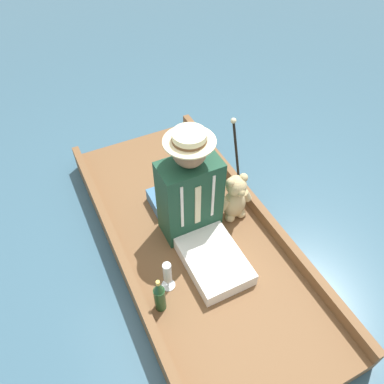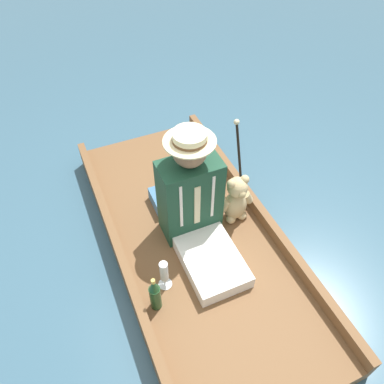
{
  "view_description": "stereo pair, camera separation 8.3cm",
  "coord_description": "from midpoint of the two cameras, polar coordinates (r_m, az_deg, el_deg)",
  "views": [
    {
      "loc": [
        0.77,
        1.53,
        2.45
      ],
      "look_at": [
        -0.01,
        -0.05,
        0.57
      ],
      "focal_mm": 35.0,
      "sensor_mm": 36.0,
      "label": 1
    },
    {
      "loc": [
        0.69,
        1.57,
        2.45
      ],
      "look_at": [
        -0.01,
        -0.05,
        0.57
      ],
      "focal_mm": 35.0,
      "sensor_mm": 36.0,
      "label": 2
    }
  ],
  "objects": [
    {
      "name": "teddy_bear",
      "position": [
        2.86,
        5.76,
        -0.98
      ],
      "size": [
        0.3,
        0.18,
        0.43
      ],
      "color": "tan",
      "rests_on": "punt_boat"
    },
    {
      "name": "walking_cane",
      "position": [
        2.89,
        6.0,
        5.55
      ],
      "size": [
        0.04,
        0.26,
        0.71
      ],
      "color": "black",
      "rests_on": "punt_boat"
    },
    {
      "name": "punt_boat",
      "position": [
        2.93,
        -0.57,
        -7.43
      ],
      "size": [
        1.19,
        2.63,
        0.25
      ],
      "color": "brown",
      "rests_on": "ground_plane"
    },
    {
      "name": "champagne_bottle",
      "position": [
        2.45,
        -5.97,
        -15.46
      ],
      "size": [
        0.08,
        0.08,
        0.32
      ],
      "color": "#1E4723",
      "rests_on": "punt_boat"
    },
    {
      "name": "ground_plane",
      "position": [
        2.99,
        -0.56,
        -8.33
      ],
      "size": [
        16.0,
        16.0,
        0.0
      ],
      "primitive_type": "plane",
      "color": "#385B70"
    },
    {
      "name": "seated_person",
      "position": [
        2.61,
        -0.49,
        -1.9
      ],
      "size": [
        0.43,
        0.82,
        0.92
      ],
      "rotation": [
        0.0,
        0.0,
        0.19
      ],
      "color": "white",
      "rests_on": "punt_boat"
    },
    {
      "name": "seat_cushion",
      "position": [
        3.06,
        -3.74,
        -0.84
      ],
      "size": [
        0.37,
        0.26,
        0.11
      ],
      "color": "teal",
      "rests_on": "punt_boat"
    },
    {
      "name": "wine_glass",
      "position": [
        2.52,
        -4.73,
        -12.31
      ],
      "size": [
        0.09,
        0.09,
        0.25
      ],
      "color": "silver",
      "rests_on": "punt_boat"
    }
  ]
}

